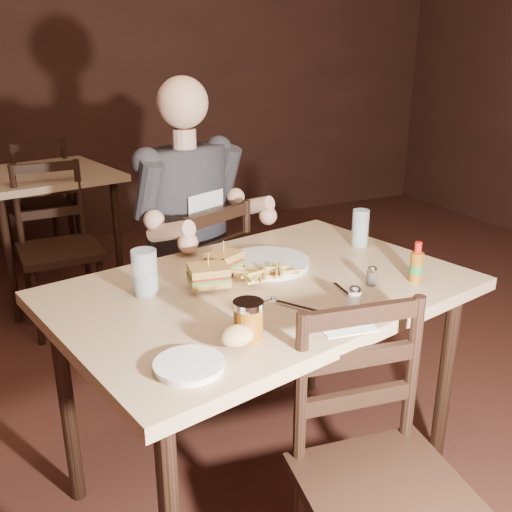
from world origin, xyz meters
name	(u,v)px	position (x,y,z in m)	size (l,w,h in m)	color
room_shell	(424,78)	(0.00, 0.00, 1.40)	(7.00, 7.00, 7.00)	black
main_table	(263,307)	(-0.27, 0.34, 0.69)	(1.41, 1.09, 0.77)	tan
bg_table	(42,187)	(-0.69, 2.48, 0.68)	(0.94, 0.94, 0.77)	tan
chair_far	(190,300)	(-0.28, 1.02, 0.44)	(0.41, 0.45, 0.88)	black
chair_near	(386,493)	(-0.23, -0.27, 0.43)	(0.40, 0.44, 0.87)	black
bg_chair_far	(36,203)	(-0.69, 3.03, 0.45)	(0.42, 0.46, 0.90)	black
bg_chair_near	(60,250)	(-0.69, 1.93, 0.45)	(0.41, 0.45, 0.89)	black
diner	(193,195)	(-0.26, 0.97, 0.92)	(0.53, 0.42, 0.92)	#303036
dinner_plate	(267,264)	(-0.18, 0.48, 0.78)	(0.28, 0.28, 0.02)	white
sandwich_left	(208,269)	(-0.43, 0.39, 0.84)	(0.12, 0.10, 0.10)	#C09047
sandwich_right	(224,256)	(-0.34, 0.47, 0.83)	(0.11, 0.09, 0.10)	#C09047
fries_pile	(266,272)	(-0.25, 0.35, 0.80)	(0.23, 0.16, 0.04)	#D3B45C
ketchup_dollop	(276,275)	(-0.22, 0.35, 0.79)	(0.05, 0.05, 0.01)	maroon
glass_left	(145,272)	(-0.62, 0.43, 0.84)	(0.08, 0.08, 0.14)	silver
glass_right	(360,228)	(0.23, 0.51, 0.84)	(0.06, 0.06, 0.14)	silver
hot_sauce	(417,262)	(0.18, 0.15, 0.84)	(0.04, 0.04, 0.13)	brown
salt_shaker	(354,299)	(-0.12, 0.07, 0.80)	(0.04, 0.04, 0.07)	white
pepper_shaker	(372,276)	(0.04, 0.19, 0.80)	(0.03, 0.03, 0.06)	#38332D
syrup_dispenser	(248,320)	(-0.46, 0.04, 0.82)	(0.08, 0.08, 0.10)	brown
napkin	(343,323)	(-0.20, 0.00, 0.77)	(0.15, 0.14, 0.00)	white
knife	(311,310)	(-0.23, 0.10, 0.78)	(0.01, 0.23, 0.01)	silver
fork	(345,292)	(-0.07, 0.17, 0.78)	(0.01, 0.14, 0.00)	silver
side_plate	(189,367)	(-0.65, -0.03, 0.78)	(0.16, 0.16, 0.01)	white
bread_roll	(236,336)	(-0.51, 0.00, 0.81)	(0.09, 0.07, 0.05)	tan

